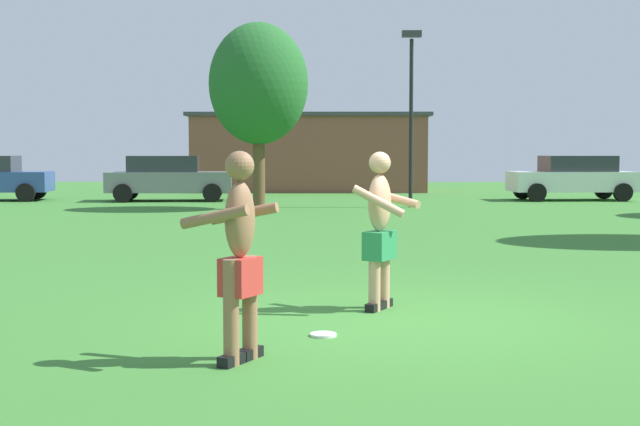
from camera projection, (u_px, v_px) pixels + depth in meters
The scene contains 9 objects.
ground_plane at pixel (398, 319), 8.95m from camera, with size 80.00×80.00×0.00m, color #38752D.
player_near at pixel (380, 226), 9.42m from camera, with size 0.78×0.78×1.73m.
player_in_red at pixel (239, 251), 7.06m from camera, with size 0.80×0.64×1.74m.
frisbee at pixel (323, 335), 8.12m from camera, with size 0.25×0.25×0.03m, color white.
car_white_near_post at pixel (573, 177), 30.51m from camera, with size 4.38×2.19×1.58m.
car_gray_mid_lot at pixel (168, 177), 30.15m from camera, with size 4.45×2.36×1.58m.
lamp_post at pixel (411, 99), 26.52m from camera, with size 0.60×0.24×5.43m.
outbuilding_behind_lot at pixel (310, 152), 38.52m from camera, with size 10.32×5.90×3.37m.
tree_left_field at pixel (259, 84), 25.62m from camera, with size 2.96×2.96×5.56m.
Camera 1 is at (-0.75, -8.86, 1.74)m, focal length 48.39 mm.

